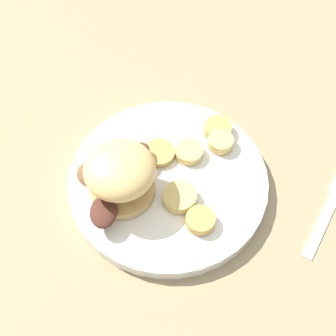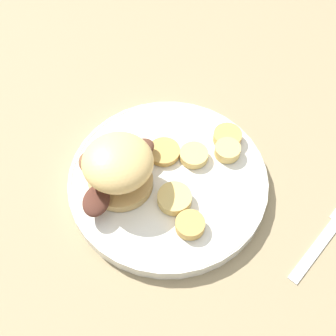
# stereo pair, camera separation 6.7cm
# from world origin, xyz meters

# --- Properties ---
(ground_plane) EXTENTS (4.00, 4.00, 0.00)m
(ground_plane) POSITION_xyz_m (0.00, 0.00, 0.00)
(ground_plane) COLOR #937F5B
(dinner_plate) EXTENTS (0.30, 0.30, 0.02)m
(dinner_plate) POSITION_xyz_m (0.00, 0.00, 0.01)
(dinner_plate) COLOR white
(dinner_plate) RESTS_ON ground_plane
(sandwich) EXTENTS (0.12, 0.14, 0.08)m
(sandwich) POSITION_xyz_m (0.07, 0.02, 0.07)
(sandwich) COLOR tan
(sandwich) RESTS_ON dinner_plate
(potato_round_0) EXTENTS (0.04, 0.04, 0.02)m
(potato_round_0) POSITION_xyz_m (-0.09, -0.08, 0.03)
(potato_round_0) COLOR tan
(potato_round_0) RESTS_ON dinner_plate
(potato_round_1) EXTENTS (0.04, 0.04, 0.02)m
(potato_round_1) POSITION_xyz_m (-0.09, -0.05, 0.03)
(potato_round_1) COLOR #DBB766
(potato_round_1) RESTS_ON dinner_plate
(potato_round_2) EXTENTS (0.04, 0.04, 0.02)m
(potato_round_2) POSITION_xyz_m (-0.04, 0.08, 0.03)
(potato_round_2) COLOR tan
(potato_round_2) RESTS_ON dinner_plate
(potato_round_3) EXTENTS (0.04, 0.04, 0.01)m
(potato_round_3) POSITION_xyz_m (-0.04, -0.04, 0.03)
(potato_round_3) COLOR #DBB766
(potato_round_3) RESTS_ON dinner_plate
(potato_round_4) EXTENTS (0.05, 0.05, 0.01)m
(potato_round_4) POSITION_xyz_m (0.01, -0.04, 0.03)
(potato_round_4) COLOR tan
(potato_round_4) RESTS_ON dinner_plate
(potato_round_5) EXTENTS (0.05, 0.05, 0.02)m
(potato_round_5) POSITION_xyz_m (-0.01, 0.04, 0.03)
(potato_round_5) COLOR #DBB766
(potato_round_5) RESTS_ON dinner_plate
(fork) EXTENTS (0.11, 0.15, 0.00)m
(fork) POSITION_xyz_m (-0.23, 0.07, 0.00)
(fork) COLOR silver
(fork) RESTS_ON ground_plane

